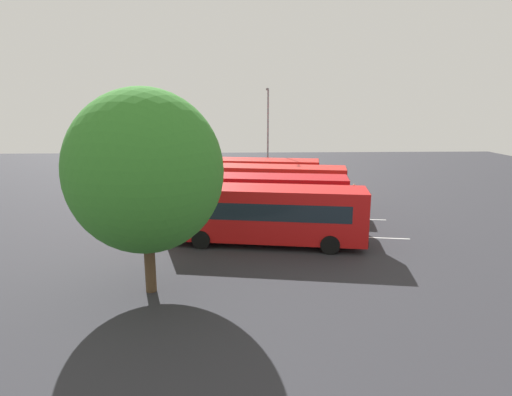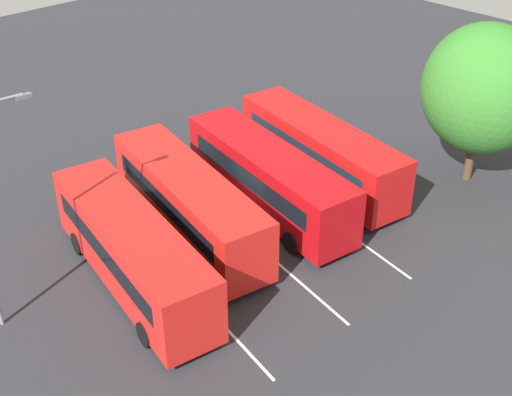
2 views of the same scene
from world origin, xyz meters
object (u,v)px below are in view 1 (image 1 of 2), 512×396
object	(u,v)px
bus_far_left	(267,213)
depot_tree	(145,172)
pedestrian	(354,193)
bus_center_right	(271,186)
street_lamp	(268,131)
bus_far_right	(253,177)
bus_center_left	(262,198)

from	to	relation	value
bus_far_left	depot_tree	bearing A→B (deg)	-122.35
pedestrian	depot_tree	bearing A→B (deg)	99.78
pedestrian	depot_tree	xyz separation A→B (m)	(-12.33, -14.62, 4.02)
bus_center_right	pedestrian	xyz separation A→B (m)	(6.34, 0.94, -0.78)
bus_far_left	street_lamp	bearing A→B (deg)	95.64
bus_far_right	pedestrian	bearing A→B (deg)	-11.33
bus_far_left	street_lamp	distance (m)	16.98
bus_center_right	depot_tree	bearing A→B (deg)	-102.77
bus_far_right	depot_tree	size ratio (longest dim) A/B	1.32
bus_far_right	street_lamp	world-z (taller)	street_lamp
bus_center_left	bus_center_right	distance (m)	4.19
bus_far_left	bus_center_left	bearing A→B (deg)	100.80
bus_far_left	bus_far_right	world-z (taller)	same
street_lamp	depot_tree	distance (m)	23.28
bus_far_right	bus_far_left	bearing A→B (deg)	-77.98
bus_center_right	street_lamp	size ratio (longest dim) A/B	1.22
bus_far_left	bus_center_left	distance (m)	3.79
pedestrian	depot_tree	world-z (taller)	depot_tree
bus_far_left	street_lamp	xyz separation A→B (m)	(1.11, 16.61, 3.36)
street_lamp	pedestrian	bearing A→B (deg)	43.35
pedestrian	depot_tree	size ratio (longest dim) A/B	0.20
bus_center_left	street_lamp	bearing A→B (deg)	93.72
bus_far_right	street_lamp	bearing A→B (deg)	82.49
depot_tree	bus_center_right	bearing A→B (deg)	66.33
bus_far_right	depot_tree	xyz separation A→B (m)	(-4.77, -17.57, 3.24)
bus_center_right	bus_far_right	world-z (taller)	same
bus_center_left	pedestrian	bearing A→B (deg)	43.88
bus_far_left	depot_tree	world-z (taller)	depot_tree
bus_center_right	pedestrian	bearing A→B (deg)	19.29
street_lamp	bus_center_right	bearing A→B (deg)	3.62
bus_far_left	bus_far_right	bearing A→B (deg)	101.49
bus_center_left	bus_center_right	xyz separation A→B (m)	(0.90, 4.09, 0.00)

